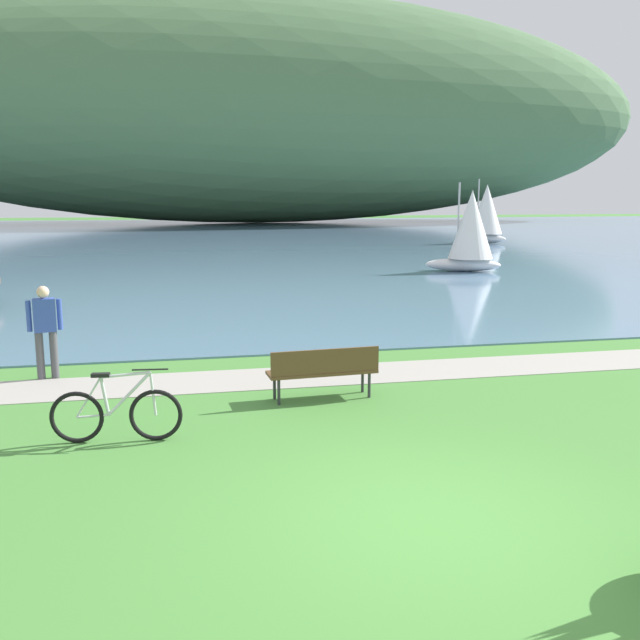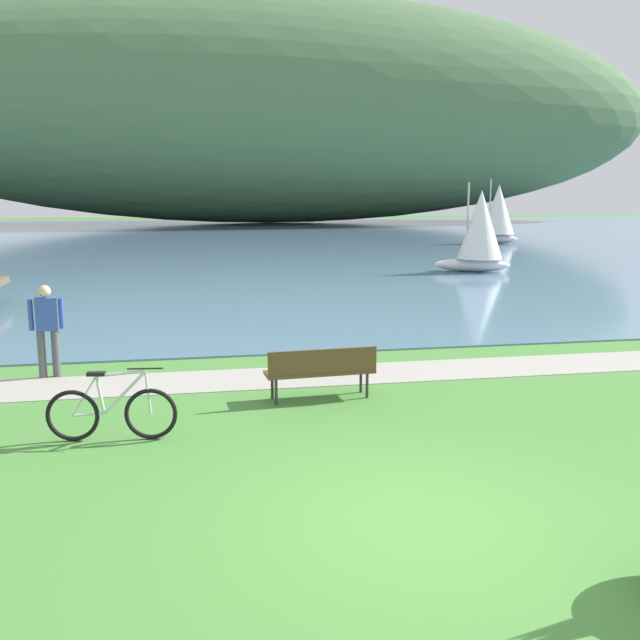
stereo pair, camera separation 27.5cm
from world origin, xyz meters
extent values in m
plane|color=#478438|center=(0.00, 0.00, 0.00)|extent=(200.00, 200.00, 0.00)
cube|color=#5B7F9E|center=(0.00, 47.75, 0.02)|extent=(180.00, 80.00, 0.04)
ellipsoid|color=#4C7047|center=(6.96, 75.39, 12.69)|extent=(93.88, 28.00, 25.30)
cube|color=#A39E93|center=(0.00, 5.95, 0.01)|extent=(60.00, 1.50, 0.01)
cube|color=brown|center=(-0.18, 4.53, 0.45)|extent=(1.83, 0.60, 0.05)
cube|color=brown|center=(-0.17, 4.32, 0.68)|extent=(1.80, 0.16, 0.40)
cylinder|color=#2D2D33|center=(-0.96, 4.64, 0.23)|extent=(0.05, 0.05, 0.45)
cylinder|color=#2D2D33|center=(0.57, 4.75, 0.23)|extent=(0.05, 0.05, 0.45)
cylinder|color=#2D2D33|center=(-0.93, 4.31, 0.23)|extent=(0.05, 0.05, 0.45)
cylinder|color=#2D2D33|center=(0.59, 4.41, 0.23)|extent=(0.05, 0.05, 0.45)
torus|color=black|center=(-2.82, 3.03, 0.36)|extent=(0.72, 0.14, 0.72)
torus|color=black|center=(-3.86, 3.15, 0.36)|extent=(0.72, 0.14, 0.72)
cylinder|color=silver|center=(-3.15, 3.07, 0.67)|extent=(0.61, 0.11, 0.61)
cylinder|color=silver|center=(-3.19, 3.08, 0.94)|extent=(0.66, 0.11, 0.09)
cylinder|color=silver|center=(-3.48, 3.11, 0.65)|extent=(0.13, 0.06, 0.54)
cylinder|color=silver|center=(-3.65, 3.13, 0.37)|extent=(0.43, 0.08, 0.05)
cylinder|color=silver|center=(-3.69, 3.13, 0.64)|extent=(0.37, 0.07, 0.56)
cylinder|color=silver|center=(-2.84, 3.04, 0.66)|extent=(0.09, 0.05, 0.60)
cube|color=black|center=(-3.52, 3.11, 0.94)|extent=(0.25, 0.13, 0.05)
cylinder|color=black|center=(-2.87, 3.04, 1.00)|extent=(0.48, 0.08, 0.02)
cylinder|color=#4C4C51|center=(-4.94, 6.74, 0.44)|extent=(0.14, 0.14, 0.88)
cylinder|color=#4C4C51|center=(-4.70, 6.79, 0.44)|extent=(0.14, 0.14, 0.88)
cube|color=#334CA5|center=(-4.82, 6.77, 1.18)|extent=(0.42, 0.29, 0.60)
sphere|color=beige|center=(-4.82, 6.77, 1.60)|extent=(0.22, 0.22, 0.22)
cylinder|color=#334CA5|center=(-5.08, 6.71, 1.18)|extent=(0.09, 0.09, 0.56)
cylinder|color=#334CA5|center=(-4.57, 6.82, 1.18)|extent=(0.09, 0.09, 0.56)
ellipsoid|color=white|center=(17.98, 38.16, 0.36)|extent=(3.10, 3.48, 0.64)
cylinder|color=#B2B2B2|center=(17.80, 38.38, 2.50)|extent=(0.09, 0.09, 3.65)
cone|color=white|center=(18.20, 37.90, 2.32)|extent=(3.05, 3.05, 3.28)
ellipsoid|color=white|center=(9.69, 21.83, 0.32)|extent=(3.33, 1.97, 0.56)
cylinder|color=#B2B2B2|center=(9.46, 21.91, 2.21)|extent=(0.08, 0.08, 3.21)
cone|color=white|center=(9.97, 21.72, 2.05)|extent=(2.45, 2.45, 2.89)
camera|label=1|loc=(-2.49, -6.37, 3.33)|focal=39.26mm
camera|label=2|loc=(-2.22, -6.42, 3.33)|focal=39.26mm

